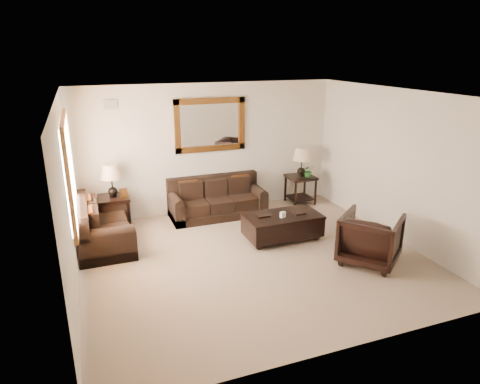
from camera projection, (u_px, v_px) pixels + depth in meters
name	position (u px, v px, depth m)	size (l,w,h in m)	color
room	(254.00, 181.00, 6.74)	(5.51, 5.01, 2.71)	gray
window	(70.00, 171.00, 6.58)	(0.07, 1.96, 1.66)	white
mirror	(210.00, 125.00, 8.79)	(1.50, 0.06, 1.10)	#47280E
air_vent	(110.00, 104.00, 8.00)	(0.25, 0.02, 0.18)	#999999
sofa	(217.00, 202.00, 8.96)	(1.96, 0.85, 0.80)	black
loveseat	(102.00, 230.00, 7.49)	(0.92, 1.55, 0.87)	black
end_table_left	(112.00, 187.00, 8.16)	(0.58, 0.58, 1.28)	black
end_table_right	(301.00, 167.00, 9.51)	(0.58, 0.58, 1.28)	black
coffee_table	(282.00, 224.00, 7.82)	(1.39, 0.76, 0.59)	black
armchair	(371.00, 236.00, 6.91)	(0.88, 0.83, 0.91)	black
potted_plant	(308.00, 172.00, 9.48)	(0.25, 0.28, 0.22)	#21511B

